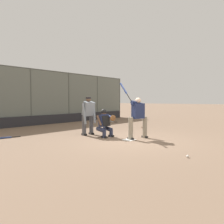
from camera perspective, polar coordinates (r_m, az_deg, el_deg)
The scene contains 12 objects.
ground_plane at distance 8.59m, azimuth 4.46°, elevation -7.29°, with size 160.00×160.00×0.00m, color #7A604C.
home_plate_marker at distance 8.59m, azimuth 4.46°, elevation -7.25°, with size 0.43×0.43×0.01m, color white.
backstop_fence at distance 14.18m, azimuth -20.40°, elevation 4.06°, with size 17.21×0.08×3.49m.
padding_wall at distance 14.15m, azimuth -20.09°, elevation -2.16°, with size 16.79×0.18×0.59m, color #28282D.
bleachers_beyond at distance 16.99m, azimuth -18.39°, elevation -0.97°, with size 11.99×1.95×1.16m.
batter_at_plate at distance 8.79m, azimuth 6.74°, elevation -1.15°, with size 0.91×0.85×2.24m.
catcher_behind_plate at distance 9.18m, azimuth -1.82°, elevation -2.76°, with size 0.62×0.74×1.18m.
umpire_home at distance 9.73m, azimuth -6.22°, elevation -0.67°, with size 0.69×0.46×1.70m.
spare_bat_near_backstop at distance 15.46m, azimuth -0.09°, elevation -2.51°, with size 0.09×0.86×0.07m.
spare_bat_by_padding at distance 9.90m, azimuth -25.73°, elevation -6.01°, with size 0.79×0.28×0.07m.
fielding_glove_on_dirt at distance 12.15m, azimuth 8.24°, elevation -4.00°, with size 0.28×0.22×0.10m.
baseball_loose at distance 6.33m, azimuth 19.15°, elevation -10.89°, with size 0.07×0.07×0.07m, color white.
Camera 1 is at (6.78, 5.03, 1.55)m, focal length 35.00 mm.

